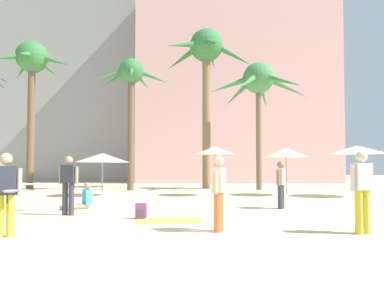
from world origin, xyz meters
TOP-DOWN VIEW (x-y plane):
  - ground at (0.00, 0.00)m, footprint 120.00×120.00m
  - hotel_pink at (5.31, 29.44)m, footprint 18.60×8.44m
  - hotel_tower_gray at (-11.48, 34.42)m, footprint 13.74×9.93m
  - palm_tree_far_left at (-2.92, 15.98)m, footprint 4.46×4.47m
  - palm_tree_left at (-9.84, 17.77)m, footprint 4.93×5.58m
  - palm_tree_center at (5.10, 16.29)m, footprint 6.53×5.84m
  - palm_tree_right at (1.87, 17.98)m, footprint 6.10×6.65m
  - cafe_umbrella_0 at (-3.63, 11.54)m, footprint 2.66×2.66m
  - cafe_umbrella_1 at (8.70, 10.76)m, footprint 2.63×2.63m
  - cafe_umbrella_2 at (1.94, 11.58)m, footprint 2.05×2.05m
  - cafe_umbrella_4 at (5.53, 11.64)m, footprint 2.30×2.30m
  - beach_towel at (0.06, 3.07)m, footprint 1.81×1.32m
  - backpack at (-0.72, 3.50)m, footprint 0.32×0.26m
  - person_far_left at (-3.12, 1.06)m, footprint 1.24×2.59m
  - person_near_right at (-4.81, 4.27)m, footprint 2.09×2.37m
  - person_far_right at (1.21, 1.48)m, footprint 0.35×0.60m
  - person_mid_right at (3.72, 5.82)m, footprint 0.41×0.56m
  - person_mid_center at (4.19, 1.16)m, footprint 0.60×0.35m
  - person_mid_left at (-3.02, 5.94)m, footprint 1.02×0.88m
  - person_near_left at (-2.93, 4.24)m, footprint 0.61×0.29m

SIDE VIEW (x-z plane):
  - ground at x=0.00m, z-range 0.00..0.00m
  - beach_towel at x=0.06m, z-range 0.00..0.01m
  - backpack at x=-0.72m, z-range -0.01..0.41m
  - person_mid_left at x=-3.02m, z-range -0.14..0.74m
  - person_mid_right at x=3.72m, z-range 0.07..1.68m
  - person_far_right at x=1.21m, z-range 0.08..1.72m
  - person_near_right at x=-4.81m, z-range 0.08..1.72m
  - person_far_left at x=-3.12m, z-range 0.07..1.75m
  - person_near_left at x=-2.93m, z-range 0.09..1.81m
  - person_mid_center at x=4.19m, z-range 0.09..1.82m
  - cafe_umbrella_0 at x=-3.63m, z-range 0.82..2.92m
  - cafe_umbrella_4 at x=5.53m, z-range 0.94..3.33m
  - cafe_umbrella_2 at x=1.94m, z-range 1.02..3.46m
  - cafe_umbrella_1 at x=8.70m, z-range 1.02..3.47m
  - palm_tree_far_left at x=-2.92m, z-range 2.52..10.71m
  - palm_tree_center at x=5.10m, z-range 2.61..10.69m
  - palm_tree_left at x=-9.84m, z-range 3.20..13.07m
  - palm_tree_right at x=1.87m, z-range 3.40..14.28m
  - hotel_pink at x=5.31m, z-range 0.00..18.13m
  - hotel_tower_gray at x=-11.48m, z-range 0.00..35.83m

